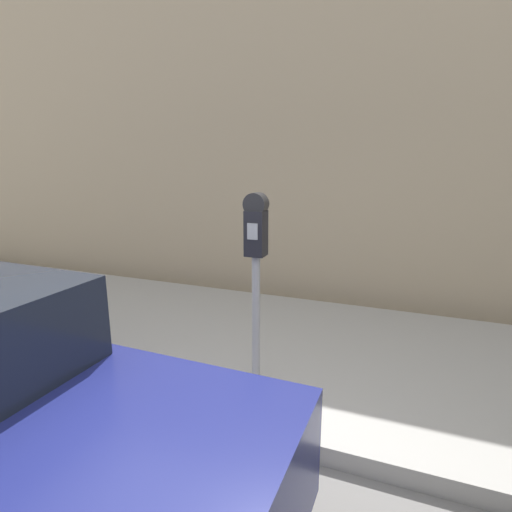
{
  "coord_description": "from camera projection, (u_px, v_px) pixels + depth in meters",
  "views": [
    {
      "loc": [
        1.06,
        -1.48,
        1.98
      ],
      "look_at": [
        -0.02,
        1.33,
        1.27
      ],
      "focal_mm": 28.0,
      "sensor_mm": 36.0,
      "label": 1
    }
  ],
  "objects": [
    {
      "name": "sidewalk",
      "position": [
        288.0,
        350.0,
        4.15
      ],
      "size": [
        24.0,
        2.8,
        0.15
      ],
      "color": "#9E9B96",
      "rests_on": "ground_plane"
    },
    {
      "name": "parking_meter",
      "position": [
        256.0,
        256.0,
        3.09
      ],
      "size": [
        0.17,
        0.15,
        1.61
      ],
      "color": "gray",
      "rests_on": "sidewalk"
    },
    {
      "name": "building_facade",
      "position": [
        332.0,
        117.0,
        5.29
      ],
      "size": [
        24.0,
        0.3,
        5.12
      ],
      "color": "tan",
      "rests_on": "ground_plane"
    }
  ]
}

